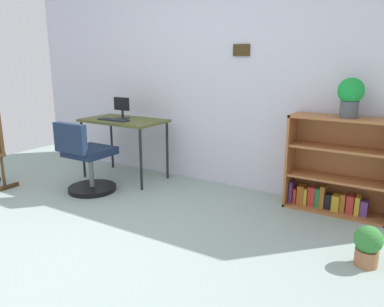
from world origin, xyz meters
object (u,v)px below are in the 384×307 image
object	(u,v)px
desk	(124,124)
potted_plant_floor	(368,245)
office_chair	(87,162)
bookshelf_low	(337,170)
keyboard	(114,120)
potted_plant_on_shelf	(351,95)
monitor	(122,108)

from	to	relation	value
desk	potted_plant_floor	world-z (taller)	desk
desk	office_chair	size ratio (longest dim) A/B	1.25
bookshelf_low	potted_plant_floor	bearing A→B (deg)	-66.27
keyboard	desk	bearing A→B (deg)	75.79
potted_plant_on_shelf	keyboard	bearing A→B (deg)	-171.88
desk	office_chair	bearing A→B (deg)	-89.84
desk	potted_plant_floor	bearing A→B (deg)	-13.02
monitor	office_chair	world-z (taller)	monitor
potted_plant_floor	keyboard	bearing A→B (deg)	169.71
bookshelf_low	potted_plant_on_shelf	size ratio (longest dim) A/B	2.64
potted_plant_floor	desk	bearing A→B (deg)	166.98
desk	bookshelf_low	distance (m)	2.43
monitor	office_chair	distance (m)	0.83
keyboard	potted_plant_on_shelf	world-z (taller)	potted_plant_on_shelf
keyboard	bookshelf_low	size ratio (longest dim) A/B	0.43
monitor	bookshelf_low	world-z (taller)	monitor
monitor	keyboard	bearing A→B (deg)	-84.82
desk	office_chair	distance (m)	0.70
office_chair	potted_plant_floor	size ratio (longest dim) A/B	2.67
desk	potted_plant_floor	xyz separation A→B (m)	(2.81, -0.65, -0.50)
office_chair	potted_plant_on_shelf	distance (m)	2.71
monitor	keyboard	distance (m)	0.20
monitor	potted_plant_on_shelf	world-z (taller)	potted_plant_on_shelf
monitor	desk	bearing A→B (deg)	-36.11
desk	potted_plant_on_shelf	xyz separation A→B (m)	(2.46, 0.22, 0.45)
monitor	office_chair	xyz separation A→B (m)	(0.05, -0.65, -0.51)
office_chair	potted_plant_floor	bearing A→B (deg)	-0.69
bookshelf_low	potted_plant_floor	distance (m)	1.04
monitor	potted_plant_on_shelf	distance (m)	2.53
potted_plant_on_shelf	desk	bearing A→B (deg)	-174.83
desk	potted_plant_on_shelf	distance (m)	2.51
office_chair	bookshelf_low	bearing A→B (deg)	20.48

